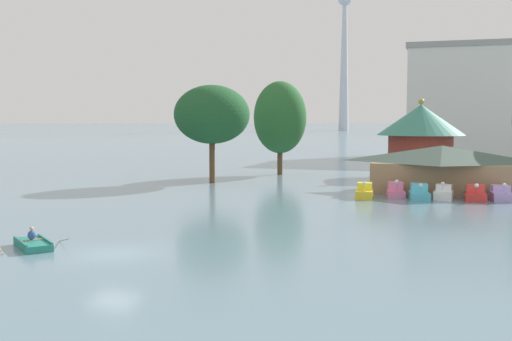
{
  "coord_description": "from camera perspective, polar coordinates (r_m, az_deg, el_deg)",
  "views": [
    {
      "loc": [
        16.52,
        -27.7,
        6.9
      ],
      "look_at": [
        2.73,
        15.33,
        3.16
      ],
      "focal_mm": 43.85,
      "sensor_mm": 36.0,
      "label": 1
    }
  ],
  "objects": [
    {
      "name": "pedal_boat_pink",
      "position": [
        56.65,
        12.61,
        -1.84
      ],
      "size": [
        1.92,
        2.57,
        1.65
      ],
      "rotation": [
        0.0,
        0.0,
        -1.38
      ],
      "color": "pink",
      "rests_on": "ground"
    },
    {
      "name": "pedal_boat_yellow",
      "position": [
        55.38,
        9.88,
        -1.94
      ],
      "size": [
        1.7,
        2.85,
        1.55
      ],
      "rotation": [
        0.0,
        0.0,
        -1.48
      ],
      "color": "yellow",
      "rests_on": "ground"
    },
    {
      "name": "pedal_boat_white",
      "position": [
        55.82,
        16.74,
        -2.02
      ],
      "size": [
        1.64,
        2.38,
        1.62
      ],
      "rotation": [
        0.0,
        0.0,
        -1.64
      ],
      "color": "white",
      "rests_on": "ground"
    },
    {
      "name": "rowboat_with_rower",
      "position": [
        35.69,
        -19.68,
        -6.33
      ],
      "size": [
        3.72,
        3.9,
        1.14
      ],
      "rotation": [
        0.0,
        0.0,
        5.59
      ],
      "color": "#237A6B",
      "rests_on": "ground"
    },
    {
      "name": "pedal_boat_cyan",
      "position": [
        55.36,
        14.67,
        -2.03
      ],
      "size": [
        2.04,
        2.99,
        1.5
      ],
      "rotation": [
        0.0,
        0.0,
        -1.4
      ],
      "color": "#4CB7CC",
      "rests_on": "ground"
    },
    {
      "name": "boathouse",
      "position": [
        61.12,
        16.58,
        0.24
      ],
      "size": [
        13.47,
        7.94,
        4.41
      ],
      "color": "#9E7F5B",
      "rests_on": "ground"
    },
    {
      "name": "pedal_boat_lavender",
      "position": [
        56.82,
        21.44,
        -2.04
      ],
      "size": [
        2.08,
        2.77,
        1.6
      ],
      "rotation": [
        0.0,
        0.0,
        -1.4
      ],
      "color": "#B299D8",
      "rests_on": "ground"
    },
    {
      "name": "background_building_block",
      "position": [
        121.64,
        21.88,
        5.93
      ],
      "size": [
        34.52,
        16.11,
        20.28
      ],
      "color": "silver",
      "rests_on": "ground"
    },
    {
      "name": "ground_plane",
      "position": [
        32.98,
        -12.87,
        -7.46
      ],
      "size": [
        2000.0,
        2000.0,
        0.0
      ],
      "primitive_type": "plane",
      "color": "slate"
    },
    {
      "name": "shoreline_tree_tall_left",
      "position": [
        67.18,
        -4.05,
        5.11
      ],
      "size": [
        8.13,
        8.13,
        10.52
      ],
      "color": "brown",
      "rests_on": "ground"
    },
    {
      "name": "shoreline_tree_mid",
      "position": [
        77.28,
        2.21,
        4.86
      ],
      "size": [
        6.51,
        6.51,
        11.52
      ],
      "color": "brown",
      "rests_on": "ground"
    },
    {
      "name": "green_roof_pavilion",
      "position": [
        76.48,
        14.78,
        3.13
      ],
      "size": [
        10.29,
        10.29,
        9.29
      ],
      "color": "#993328",
      "rests_on": "ground"
    },
    {
      "name": "distant_broadcast_tower",
      "position": [
        381.88,
        8.09,
        13.53
      ],
      "size": [
        8.12,
        8.12,
        152.56
      ],
      "color": "silver",
      "rests_on": "ground"
    },
    {
      "name": "pedal_boat_red",
      "position": [
        55.85,
        19.39,
        -2.08
      ],
      "size": [
        1.78,
        2.5,
        1.57
      ],
      "rotation": [
        0.0,
        0.0,
        -1.54
      ],
      "color": "red",
      "rests_on": "ground"
    }
  ]
}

